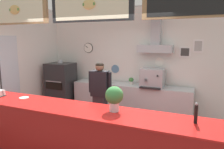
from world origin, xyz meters
TOP-DOWN VIEW (x-y plane):
  - back_wall_assembly at (0.02, 2.21)m, footprint 5.51×2.86m
  - service_counter at (0.00, -0.54)m, footprint 4.74×0.73m
  - back_prep_counter at (-0.08, 1.98)m, footprint 3.23×0.57m
  - pizza_oven at (-2.14, 1.69)m, footprint 0.74×0.68m
  - shop_worker at (-0.38, 0.71)m, footprint 0.53×0.24m
  - espresso_machine at (0.51, 1.95)m, footprint 0.57×0.56m
  - potted_oregano at (-0.08, 2.02)m, footprint 0.13×0.13m
  - potted_thyme at (-0.99, 1.98)m, footprint 0.26×0.26m
  - pepper_grinder at (1.61, -0.47)m, footprint 0.05×0.05m
  - basil_vase at (0.44, -0.44)m, footprint 0.28×0.28m
  - condiment_plate at (-1.42, -0.43)m, footprint 0.18×0.18m
  - napkin_holder at (-1.95, -0.51)m, footprint 0.15×0.15m

SIDE VIEW (x-z plane):
  - back_prep_counter at x=-0.08m, z-range -0.01..0.93m
  - service_counter at x=0.00m, z-range 0.00..1.04m
  - pizza_oven at x=-2.14m, z-range -0.05..1.51m
  - shop_worker at x=-0.38m, z-range 0.07..1.72m
  - potted_oregano at x=-0.08m, z-range 0.95..1.13m
  - condiment_plate at x=-1.42m, z-range 1.04..1.06m
  - napkin_holder at x=-1.95m, z-range 1.03..1.17m
  - potted_thyme at x=-0.99m, z-range 0.95..1.25m
  - espresso_machine at x=0.51m, z-range 0.93..1.41m
  - pepper_grinder at x=1.61m, z-range 1.04..1.33m
  - basil_vase at x=0.44m, z-range 1.07..1.46m
  - back_wall_assembly at x=0.02m, z-range 0.10..3.13m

